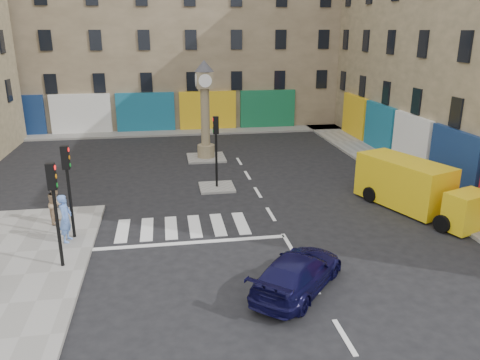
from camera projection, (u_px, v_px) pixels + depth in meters
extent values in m
plane|color=black|center=(295.00, 254.00, 17.42)|extent=(120.00, 120.00, 0.00)
cube|color=gray|center=(390.00, 167.00, 28.12)|extent=(2.60, 30.00, 0.15)
cube|color=gray|center=(172.00, 132.00, 37.63)|extent=(32.00, 2.40, 0.15)
cube|color=gray|center=(217.00, 187.00, 24.61)|extent=(1.80, 1.80, 0.12)
cube|color=gray|center=(206.00, 158.00, 30.24)|extent=(2.40, 2.40, 0.12)
cube|color=gray|center=(166.00, 23.00, 40.48)|extent=(32.00, 10.00, 17.00)
cylinder|color=black|center=(58.00, 228.00, 15.86)|extent=(0.12, 0.12, 2.80)
cube|color=black|center=(51.00, 177.00, 15.29)|extent=(0.28, 0.22, 0.90)
cylinder|color=black|center=(71.00, 204.00, 18.11)|extent=(0.12, 0.12, 2.80)
cube|color=black|center=(65.00, 158.00, 17.54)|extent=(0.28, 0.22, 0.90)
cylinder|color=black|center=(216.00, 161.00, 24.16)|extent=(0.12, 0.12, 2.80)
cube|color=black|center=(216.00, 125.00, 23.59)|extent=(0.28, 0.22, 0.90)
cylinder|color=tan|center=(206.00, 151.00, 30.10)|extent=(1.10, 1.10, 0.80)
cylinder|color=tan|center=(205.00, 117.00, 29.42)|extent=(0.56, 0.56, 3.60)
cube|color=tan|center=(204.00, 80.00, 28.71)|extent=(1.00, 1.00, 1.00)
cylinder|color=white|center=(205.00, 81.00, 28.23)|extent=(0.80, 0.06, 0.80)
cone|color=#333338|center=(204.00, 66.00, 28.45)|extent=(1.20, 1.20, 0.70)
imported|color=black|center=(298.00, 272.00, 14.88)|extent=(4.10, 4.36, 1.24)
cube|color=yellow|center=(403.00, 182.00, 21.87)|extent=(3.29, 4.85, 2.15)
cube|color=yellow|center=(467.00, 211.00, 19.17)|extent=(2.05, 1.66, 1.59)
cube|color=black|center=(469.00, 203.00, 19.01)|extent=(1.78, 1.33, 0.65)
cylinder|color=black|center=(442.00, 224.00, 19.20)|extent=(0.48, 0.78, 0.75)
cylinder|color=black|center=(471.00, 215.00, 20.07)|extent=(0.48, 0.78, 0.75)
cylinder|color=black|center=(370.00, 194.00, 22.61)|extent=(0.48, 0.78, 0.75)
cylinder|color=black|center=(398.00, 188.00, 23.48)|extent=(0.48, 0.78, 0.75)
imported|color=#5C84D4|center=(65.00, 218.00, 17.89)|extent=(0.54, 0.75, 1.89)
imported|color=tan|center=(56.00, 203.00, 19.67)|extent=(0.67, 0.86, 1.74)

